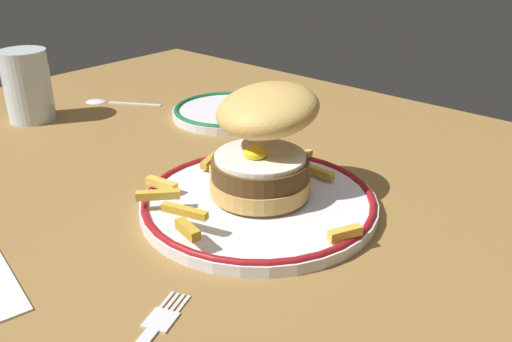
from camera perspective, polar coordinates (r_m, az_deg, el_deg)
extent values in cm
cube|color=olive|center=(61.80, -2.47, -4.38)|extent=(123.96, 91.96, 4.00)
cylinder|color=silver|center=(57.90, 0.00, -3.58)|extent=(25.35, 25.35, 1.20)
torus|color=maroon|center=(57.61, 0.00, -3.06)|extent=(24.95, 24.95, 0.80)
cylinder|color=tan|center=(58.00, 0.44, -1.41)|extent=(10.77, 10.77, 1.80)
cylinder|color=#4F351A|center=(57.16, 0.44, 0.33)|extent=(10.35, 10.35, 2.07)
cylinder|color=white|center=(56.63, 0.45, 1.50)|extent=(9.64, 9.64, 0.50)
ellipsoid|color=yellow|center=(56.30, 0.24, 2.10)|extent=(2.60, 2.60, 1.40)
ellipsoid|color=tan|center=(57.10, 1.21, 6.50)|extent=(13.48, 13.92, 6.34)
cube|color=gold|center=(63.60, -2.90, 0.54)|extent=(2.65, 4.52, 0.75)
cube|color=gold|center=(51.25, -7.54, -4.22)|extent=(4.82, 2.06, 0.76)
cube|color=gold|center=(50.93, 9.37, -6.44)|extent=(2.23, 3.48, 0.90)
cube|color=gold|center=(64.15, -3.13, 0.76)|extent=(2.89, 2.35, 0.75)
cube|color=gold|center=(59.97, -9.91, -1.34)|extent=(3.99, 1.50, 0.91)
cube|color=gold|center=(55.91, -10.28, -2.49)|extent=(3.64, 3.88, 0.85)
cube|color=gold|center=(65.03, -4.87, 1.10)|extent=(1.97, 3.64, 0.84)
cube|color=gold|center=(49.24, -7.21, -6.14)|extent=(3.32, 1.65, 0.95)
cube|color=orange|center=(66.09, 0.77, 1.60)|extent=(3.40, 3.79, 0.85)
cube|color=#EBBA4E|center=(65.85, 4.66, 1.37)|extent=(1.00, 4.70, 0.72)
cube|color=gold|center=(62.31, 6.79, -0.15)|extent=(3.57, 0.90, 0.77)
cylinder|color=silver|center=(89.65, -22.95, 8.29)|extent=(6.95, 6.95, 10.75)
cylinder|color=silver|center=(90.07, -22.78, 7.33)|extent=(6.39, 6.39, 7.59)
cylinder|color=white|center=(85.55, -3.04, 6.15)|extent=(17.16, 17.16, 1.20)
torus|color=#196033|center=(85.36, -3.05, 6.53)|extent=(16.76, 16.76, 0.80)
cube|color=silver|center=(44.20, -10.02, -15.09)|extent=(2.90, 3.02, 0.32)
cube|color=silver|center=(45.95, -9.46, -13.23)|extent=(1.09, 2.34, 0.28)
cube|color=silver|center=(45.74, -8.90, -13.39)|extent=(1.09, 2.34, 0.28)
cube|color=silver|center=(45.54, -8.33, -13.55)|extent=(1.09, 2.34, 0.28)
cube|color=silver|center=(45.34, -7.76, -13.71)|extent=(1.09, 2.34, 0.28)
cube|color=silver|center=(93.47, -12.61, 6.98)|extent=(8.10, 5.36, 0.32)
ellipsoid|color=silver|center=(96.24, -16.52, 7.20)|extent=(4.43, 4.09, 0.90)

